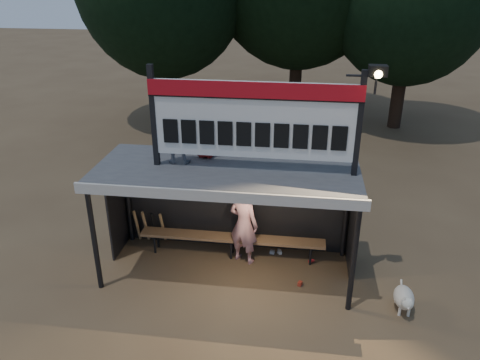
{
  "coord_description": "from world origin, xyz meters",
  "views": [
    {
      "loc": [
        1.35,
        -8.02,
        5.75
      ],
      "look_at": [
        0.2,
        0.4,
        1.9
      ],
      "focal_mm": 35.0,
      "sensor_mm": 36.0,
      "label": 1
    }
  ],
  "objects": [
    {
      "name": "ground",
      "position": [
        0.0,
        0.0,
        0.0
      ],
      "size": [
        80.0,
        80.0,
        0.0
      ],
      "primitive_type": "plane",
      "color": "#503C28",
      "rests_on": "ground"
    },
    {
      "name": "player",
      "position": [
        0.28,
        0.41,
        0.88
      ],
      "size": [
        0.75,
        0.63,
        1.76
      ],
      "primitive_type": "imported",
      "rotation": [
        0.0,
        0.0,
        2.76
      ],
      "color": "white",
      "rests_on": "ground"
    },
    {
      "name": "child_a",
      "position": [
        -1.01,
        0.16,
        2.88
      ],
      "size": [
        0.59,
        0.48,
        1.13
      ],
      "primitive_type": "imported",
      "rotation": [
        0.0,
        0.0,
        3.25
      ],
      "color": "gray",
      "rests_on": "dugout_shelter"
    },
    {
      "name": "child_b",
      "position": [
        -0.5,
        0.5,
        2.8
      ],
      "size": [
        0.5,
        0.36,
        0.95
      ],
      "primitive_type": "imported",
      "rotation": [
        0.0,
        0.0,
        3.0
      ],
      "color": "maroon",
      "rests_on": "dugout_shelter"
    },
    {
      "name": "dugout_shelter",
      "position": [
        0.0,
        0.24,
        1.85
      ],
      "size": [
        5.1,
        2.08,
        2.32
      ],
      "color": "#434346",
      "rests_on": "ground"
    },
    {
      "name": "scoreboard_assembly",
      "position": [
        0.56,
        -0.01,
        3.32
      ],
      "size": [
        4.1,
        0.27,
        1.99
      ],
      "color": "black",
      "rests_on": "dugout_shelter"
    },
    {
      "name": "bench",
      "position": [
        0.0,
        0.55,
        0.43
      ],
      "size": [
        4.0,
        0.35,
        0.48
      ],
      "color": "olive",
      "rests_on": "ground"
    },
    {
      "name": "dog",
      "position": [
        3.39,
        -0.82,
        0.28
      ],
      "size": [
        0.36,
        0.81,
        0.49
      ],
      "color": "beige",
      "rests_on": "ground"
    },
    {
      "name": "bats",
      "position": [
        -1.92,
        0.82,
        0.43
      ],
      "size": [
        0.68,
        0.35,
        0.84
      ],
      "color": "#9E7749",
      "rests_on": "ground"
    },
    {
      "name": "litter",
      "position": [
        1.23,
        0.5,
        0.04
      ],
      "size": [
        0.98,
        1.24,
        0.08
      ],
      "color": "#AD301D",
      "rests_on": "ground"
    }
  ]
}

